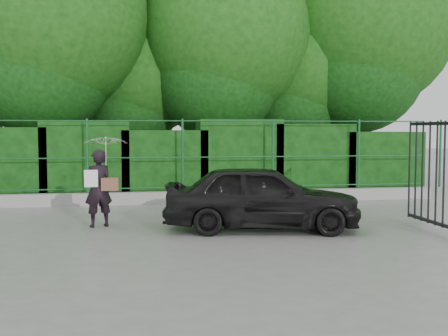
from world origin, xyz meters
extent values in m
plane|color=gray|center=(0.00, 0.00, 0.00)|extent=(80.00, 80.00, 0.00)
cube|color=#9E9E99|center=(0.00, 4.50, 0.15)|extent=(14.00, 0.25, 0.30)
cylinder|color=#164E25|center=(-1.90, 4.50, 1.20)|extent=(0.06, 0.06, 1.80)
cylinder|color=#164E25|center=(0.40, 4.50, 1.20)|extent=(0.06, 0.06, 1.80)
cylinder|color=#164E25|center=(2.70, 4.50, 1.20)|extent=(0.06, 0.06, 1.80)
cylinder|color=#164E25|center=(5.00, 4.50, 1.20)|extent=(0.06, 0.06, 1.80)
cylinder|color=#164E25|center=(7.30, 4.50, 1.20)|extent=(0.06, 0.06, 1.80)
cylinder|color=#164E25|center=(0.00, 4.50, 0.40)|extent=(13.60, 0.03, 0.03)
cylinder|color=#164E25|center=(0.00, 4.50, 1.15)|extent=(13.60, 0.03, 0.03)
cylinder|color=#164E25|center=(0.00, 4.50, 2.05)|extent=(13.60, 0.03, 0.03)
cube|color=black|center=(-4.00, 5.50, 0.95)|extent=(2.20, 1.20, 1.89)
cube|color=black|center=(-2.00, 5.50, 1.03)|extent=(2.20, 1.20, 2.06)
cube|color=black|center=(0.00, 5.50, 0.91)|extent=(2.20, 1.20, 1.82)
cube|color=black|center=(2.00, 5.50, 1.05)|extent=(2.20, 1.20, 2.11)
cube|color=black|center=(4.00, 5.50, 0.99)|extent=(2.20, 1.20, 1.99)
cube|color=black|center=(6.00, 5.50, 0.89)|extent=(2.20, 1.20, 1.77)
cylinder|color=black|center=(-3.00, 7.20, 2.25)|extent=(0.36, 0.36, 4.50)
sphere|color=#14470F|center=(-3.00, 7.20, 4.95)|extent=(5.40, 5.40, 5.40)
cylinder|color=black|center=(-0.50, 8.50, 1.62)|extent=(0.36, 0.36, 3.25)
sphere|color=#14470F|center=(-0.50, 8.50, 3.58)|extent=(3.90, 3.90, 3.90)
cylinder|color=black|center=(2.00, 7.50, 2.12)|extent=(0.36, 0.36, 4.25)
sphere|color=#14470F|center=(2.00, 7.50, 4.68)|extent=(5.10, 5.10, 5.10)
cylinder|color=black|center=(4.50, 8.20, 1.75)|extent=(0.36, 0.36, 3.50)
sphere|color=#14470F|center=(4.50, 8.20, 3.85)|extent=(4.20, 4.20, 4.20)
cylinder|color=black|center=(6.50, 7.80, 2.38)|extent=(0.36, 0.36, 4.75)
sphere|color=#14470F|center=(6.50, 7.80, 5.23)|extent=(5.70, 5.70, 5.70)
cube|color=black|center=(4.60, -0.05, 0.15)|extent=(0.05, 2.00, 0.06)
cube|color=black|center=(4.60, -0.05, 1.95)|extent=(0.05, 2.00, 0.06)
cylinder|color=black|center=(4.60, -0.25, 1.05)|extent=(0.04, 0.04, 1.90)
cylinder|color=black|center=(4.60, 0.00, 1.05)|extent=(0.04, 0.04, 1.90)
cylinder|color=black|center=(4.60, 0.25, 1.05)|extent=(0.04, 0.04, 1.90)
cylinder|color=black|center=(4.60, 0.50, 1.05)|extent=(0.04, 0.04, 1.90)
cylinder|color=black|center=(4.60, 0.75, 1.05)|extent=(0.04, 0.04, 1.90)
cylinder|color=black|center=(4.60, 1.00, 1.05)|extent=(0.04, 0.04, 1.90)
imported|color=black|center=(-1.47, 1.42, 0.73)|extent=(0.62, 0.51, 1.47)
imported|color=#F7D0E4|center=(-1.32, 1.47, 1.35)|extent=(0.83, 0.85, 0.76)
cube|color=brown|center=(-1.25, 1.34, 0.82)|extent=(0.32, 0.15, 0.24)
cube|color=white|center=(-1.59, 1.30, 0.93)|extent=(0.25, 0.02, 0.32)
imported|color=black|center=(1.51, 0.62, 0.61)|extent=(3.76, 2.04, 1.22)
camera|label=1|loc=(-0.81, -9.35, 1.85)|focal=45.00mm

